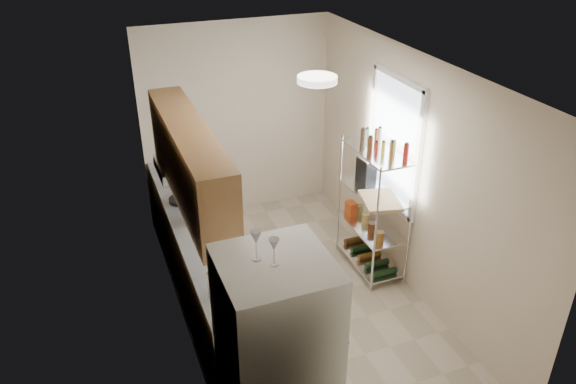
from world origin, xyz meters
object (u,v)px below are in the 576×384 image
object	(u,v)px
rice_cooker	(196,213)
cutting_board	(380,200)
frying_pan_large	(181,200)
refrigerator	(277,365)
espresso_machine	(366,168)

from	to	relation	value
rice_cooker	cutting_board	bearing A→B (deg)	-15.09
frying_pan_large	refrigerator	bearing A→B (deg)	-79.25
refrigerator	espresso_machine	distance (m)	3.00
rice_cooker	frying_pan_large	xyz separation A→B (m)	(-0.07, 0.47, -0.07)
refrigerator	rice_cooker	distance (m)	2.23
refrigerator	espresso_machine	bearing A→B (deg)	49.57
frying_pan_large	rice_cooker	bearing A→B (deg)	-73.63
frying_pan_large	cutting_board	world-z (taller)	cutting_board
cutting_board	espresso_machine	xyz separation A→B (m)	(0.12, 0.56, 0.11)
refrigerator	frying_pan_large	bearing A→B (deg)	93.31
refrigerator	rice_cooker	size ratio (longest dim) A/B	7.73
frying_pan_large	espresso_machine	distance (m)	2.14
frying_pan_large	espresso_machine	size ratio (longest dim) A/B	1.00
rice_cooker	cutting_board	distance (m)	1.96
refrigerator	cutting_board	distance (m)	2.50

